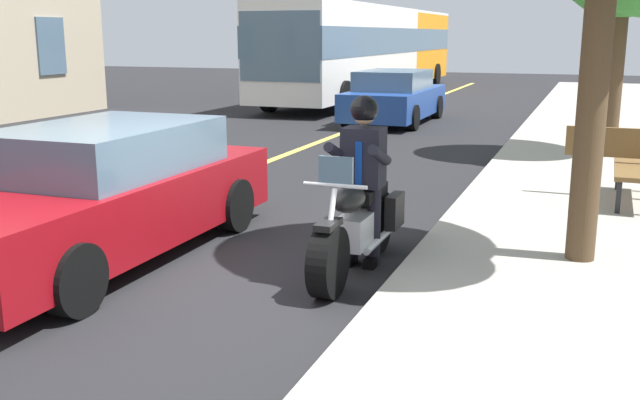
# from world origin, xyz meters

# --- Properties ---
(ground_plane) EXTENTS (80.00, 80.00, 0.00)m
(ground_plane) POSITION_xyz_m (0.00, 0.00, 0.00)
(ground_plane) COLOR black
(lane_center_stripe) EXTENTS (60.00, 0.16, 0.01)m
(lane_center_stripe) POSITION_xyz_m (0.00, -2.00, 0.01)
(lane_center_stripe) COLOR #E5DB4C
(lane_center_stripe) RESTS_ON ground_plane
(motorcycle_main) EXTENTS (2.21, 0.60, 1.26)m
(motorcycle_main) POSITION_xyz_m (-0.70, 1.51, 0.45)
(motorcycle_main) COLOR black
(motorcycle_main) RESTS_ON ground_plane
(rider_main) EXTENTS (0.62, 0.54, 1.74)m
(rider_main) POSITION_xyz_m (-0.89, 1.51, 1.04)
(rider_main) COLOR black
(rider_main) RESTS_ON ground_plane
(bus_near) EXTENTS (11.05, 2.70, 3.30)m
(bus_near) POSITION_xyz_m (-24.59, -4.60, 1.87)
(bus_near) COLOR orange
(bus_near) RESTS_ON ground_plane
(bus_far) EXTENTS (11.05, 2.70, 3.30)m
(bus_far) POSITION_xyz_m (-18.02, -4.55, 1.87)
(bus_far) COLOR white
(bus_far) RESTS_ON ground_plane
(car_silver) EXTENTS (4.60, 1.92, 1.40)m
(car_silver) POSITION_xyz_m (-0.18, -1.17, 0.69)
(car_silver) COLOR maroon
(car_silver) RESTS_ON ground_plane
(car_dark) EXTENTS (4.60, 1.92, 1.40)m
(car_dark) POSITION_xyz_m (-12.93, -1.38, 0.69)
(car_dark) COLOR navy
(car_dark) RESTS_ON ground_plane
(bench_sidewalk) EXTENTS (1.81, 1.80, 0.95)m
(bench_sidewalk) POSITION_xyz_m (-4.37, 4.20, 0.71)
(bench_sidewalk) COLOR brown
(bench_sidewalk) RESTS_ON sidewalk_curb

